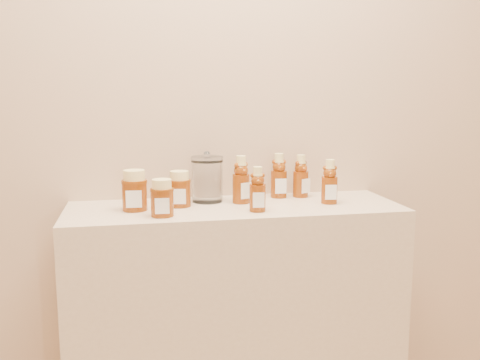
{
  "coord_description": "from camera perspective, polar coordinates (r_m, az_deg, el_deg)",
  "views": [
    {
      "loc": [
        -0.35,
        -0.3,
        1.31
      ],
      "look_at": [
        0.01,
        1.52,
        1.0
      ],
      "focal_mm": 40.0,
      "sensor_mm": 36.0,
      "label": 1
    }
  ],
  "objects": [
    {
      "name": "honey_jar_left",
      "position": [
        1.88,
        -11.19,
        -1.08
      ],
      "size": [
        0.1,
        0.1,
        0.14
      ],
      "primitive_type": null,
      "rotation": [
        0.0,
        0.0,
        -0.07
      ],
      "color": "#662808",
      "rests_on": "display_table"
    },
    {
      "name": "honey_jar_back",
      "position": [
        1.92,
        -6.46,
        -0.94
      ],
      "size": [
        0.09,
        0.09,
        0.13
      ],
      "primitive_type": null,
      "rotation": [
        0.0,
        0.0,
        -0.15
      ],
      "color": "#662808",
      "rests_on": "display_table"
    },
    {
      "name": "bear_bottle_back_left",
      "position": [
        1.97,
        0.1,
        0.39
      ],
      "size": [
        0.09,
        0.09,
        0.2
      ],
      "primitive_type": null,
      "rotation": [
        0.0,
        0.0,
        0.41
      ],
      "color": "#662808",
      "rests_on": "display_table"
    },
    {
      "name": "wall_back",
      "position": [
        2.08,
        -1.58,
        10.58
      ],
      "size": [
        3.5,
        0.02,
        2.7
      ],
      "primitive_type": "cube",
      "color": "tan",
      "rests_on": "ground"
    },
    {
      "name": "bear_bottle_back_right",
      "position": [
        2.09,
        6.5,
        0.72
      ],
      "size": [
        0.08,
        0.08,
        0.19
      ],
      "primitive_type": null,
      "rotation": [
        0.0,
        0.0,
        0.43
      ],
      "color": "#662808",
      "rests_on": "display_table"
    },
    {
      "name": "glass_canister",
      "position": [
        1.99,
        -3.51,
        0.3
      ],
      "size": [
        0.14,
        0.14,
        0.18
      ],
      "primitive_type": null,
      "rotation": [
        0.0,
        0.0,
        -0.14
      ],
      "color": "white",
      "rests_on": "display_table"
    },
    {
      "name": "bear_bottle_back_mid",
      "position": [
        2.07,
        4.17,
        0.79
      ],
      "size": [
        0.07,
        0.07,
        0.19
      ],
      "primitive_type": null,
      "rotation": [
        0.0,
        0.0,
        -0.01
      ],
      "color": "#662808",
      "rests_on": "display_table"
    },
    {
      "name": "bear_bottle_front_left",
      "position": [
        1.83,
        1.89,
        -0.66
      ],
      "size": [
        0.07,
        0.07,
        0.18
      ],
      "primitive_type": null,
      "rotation": [
        0.0,
        0.0,
        -0.09
      ],
      "color": "#662808",
      "rests_on": "display_table"
    },
    {
      "name": "honey_jar_front",
      "position": [
        1.78,
        -8.31,
        -1.89
      ],
      "size": [
        0.08,
        0.08,
        0.12
      ],
      "primitive_type": null,
      "rotation": [
        0.0,
        0.0,
        -0.06
      ],
      "color": "#662808",
      "rests_on": "display_table"
    },
    {
      "name": "display_table",
      "position": [
        2.07,
        -0.51,
        -15.06
      ],
      "size": [
        1.2,
        0.4,
        0.9
      ],
      "primitive_type": "cube",
      "color": "#C5AD90",
      "rests_on": "ground"
    },
    {
      "name": "bear_bottle_front_right",
      "position": [
        1.99,
        9.54,
        0.14
      ],
      "size": [
        0.07,
        0.07,
        0.18
      ],
      "primitive_type": null,
      "rotation": [
        0.0,
        0.0,
        -0.16
      ],
      "color": "#662808",
      "rests_on": "display_table"
    }
  ]
}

